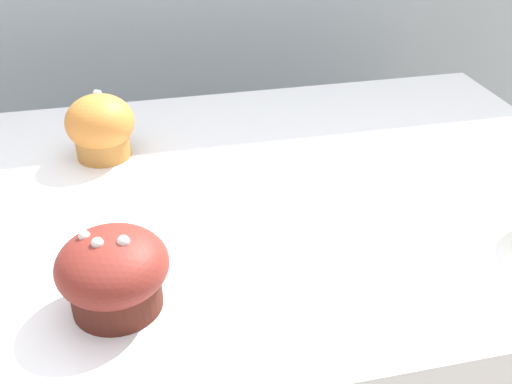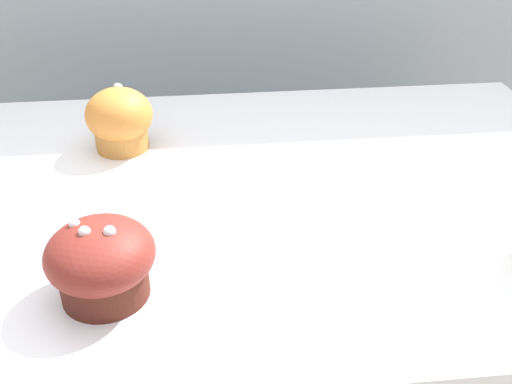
# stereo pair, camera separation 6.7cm
# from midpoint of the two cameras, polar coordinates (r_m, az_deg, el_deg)

# --- Properties ---
(wall_back) EXTENTS (3.20, 0.10, 1.80)m
(wall_back) POSITION_cam_midpoint_polar(r_m,az_deg,el_deg) (1.32, -8.77, 11.23)
(wall_back) COLOR #A8B2B7
(wall_back) RESTS_ON ground
(muffin_front_center) EXTENTS (0.09, 0.09, 0.09)m
(muffin_front_center) POSITION_cam_midpoint_polar(r_m,az_deg,el_deg) (0.85, -16.79, 5.87)
(muffin_front_center) COLOR #C67F38
(muffin_front_center) RESTS_ON display_counter
(muffin_back_left) EXTENTS (0.11, 0.11, 0.09)m
(muffin_back_left) POSITION_cam_midpoint_polar(r_m,az_deg,el_deg) (0.58, -16.68, -7.45)
(muffin_back_left) COLOR #512017
(muffin_back_left) RESTS_ON display_counter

